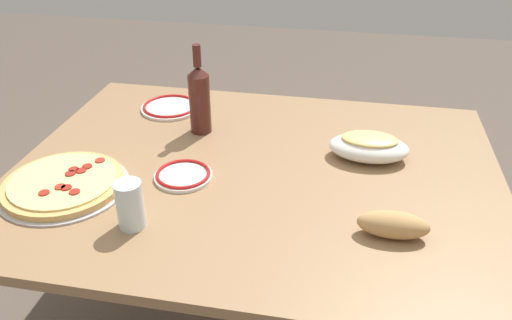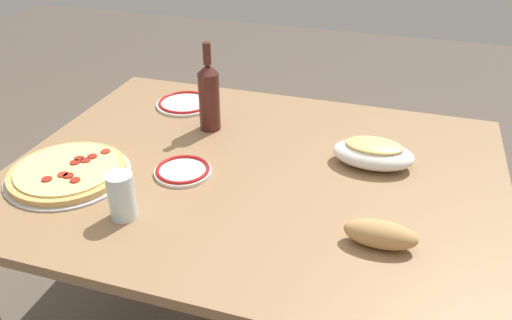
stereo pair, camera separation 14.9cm
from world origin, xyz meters
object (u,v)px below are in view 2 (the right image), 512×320
Objects in this scene: baked_pasta_dish at (373,153)px; water_glass at (122,196)px; side_plate_near at (185,103)px; wine_bottle at (209,96)px; dining_table at (256,197)px; side_plate_far at (183,170)px; pepperoni_pizza at (68,172)px; bread_loaf at (380,234)px.

water_glass is at bearing 38.09° from baked_pasta_dish.
side_plate_near is (0.13, -0.67, -0.05)m from water_glass.
baked_pasta_dish is at bearing 172.07° from wine_bottle.
dining_table is 11.37× the size of water_glass.
side_plate_far is at bearing -103.23° from water_glass.
pepperoni_pizza is at bearing -25.55° from water_glass.
dining_table is 0.53m from side_plate_near.
bread_loaf is (-0.58, 0.15, 0.02)m from side_plate_far.
pepperoni_pizza is 2.82× the size of water_glass.
baked_pasta_dish reaches higher than pepperoni_pizza.
dining_table is 0.47m from bread_loaf.
water_glass is 0.69m from side_plate_near.
baked_pasta_dish is at bearing -158.41° from dining_table.
wine_bottle reaches higher than pepperoni_pizza.
pepperoni_pizza is 2.04× the size of bread_loaf.
baked_pasta_dish is 0.56m from side_plate_far.
water_glass is (0.02, 0.53, -0.06)m from wine_bottle.
pepperoni_pizza is 0.28m from water_glass.
wine_bottle reaches higher than side_plate_near.
water_glass reaches higher than dining_table.
dining_table is 0.55m from pepperoni_pizza.
side_plate_far is at bearing 22.48° from baked_pasta_dish.
baked_pasta_dish is at bearing -157.52° from side_plate_far.
wine_bottle reaches higher than dining_table.
wine_bottle is 0.31m from side_plate_far.
pepperoni_pizza reaches higher than side_plate_far.
baked_pasta_dish is 0.74m from side_plate_near.
side_plate_far reaches higher than dining_table.
side_plate_far is at bearing 95.97° from wine_bottle.
bread_loaf is (-0.38, 0.24, 0.13)m from dining_table.
pepperoni_pizza is at bearing 21.91° from dining_table.
wine_bottle reaches higher than water_glass.
side_plate_far is 0.96× the size of bread_loaf.
side_plate_near is (0.39, -0.35, 0.11)m from dining_table.
bread_loaf is at bearing 177.43° from pepperoni_pizza.
baked_pasta_dish is 0.73m from water_glass.
side_plate_near and side_plate_far have the same top height.
pepperoni_pizza is at bearing 21.78° from baked_pasta_dish.
wine_bottle is at bearing -124.20° from pepperoni_pizza.
bread_loaf is (-0.63, -0.08, -0.03)m from water_glass.
water_glass is 0.72× the size of bread_loaf.
pepperoni_pizza reaches higher than side_plate_near.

